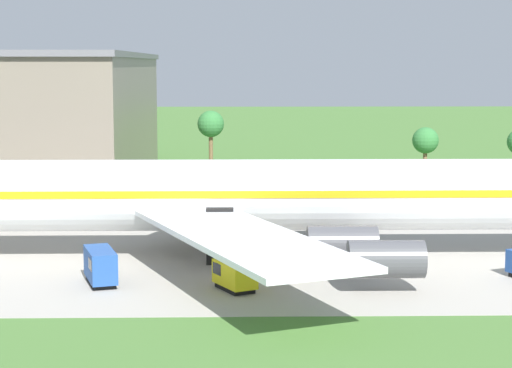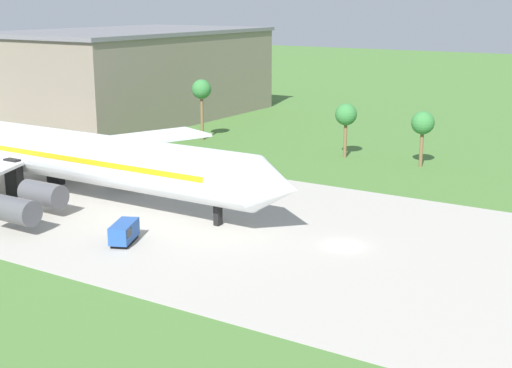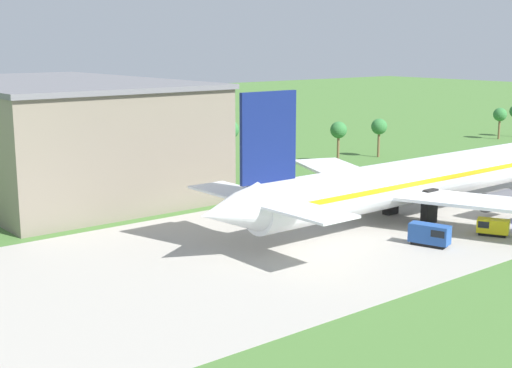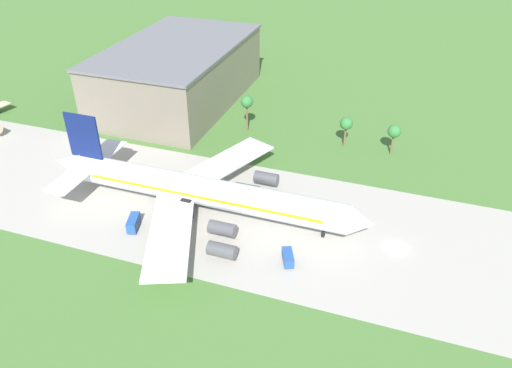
{
  "view_description": "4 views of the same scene",
  "coord_description": "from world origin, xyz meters",
  "px_view_note": "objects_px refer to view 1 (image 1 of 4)",
  "views": [
    {
      "loc": [
        -44.56,
        -84.82,
        17.51
      ],
      "look_at": [
        -42.76,
        -1.12,
        6.65
      ],
      "focal_mm": 65.0,
      "sensor_mm": 36.0,
      "label": 1
    },
    {
      "loc": [
        29.97,
        -65.7,
        25.26
      ],
      "look_at": [
        -10.27,
        -1.12,
        5.65
      ],
      "focal_mm": 50.0,
      "sensor_mm": 36.0,
      "label": 2
    },
    {
      "loc": [
        -128.27,
        -66.53,
        25.72
      ],
      "look_at": [
        -75.25,
        -1.12,
        8.9
      ],
      "focal_mm": 50.0,
      "sensor_mm": 36.0,
      "label": 3
    },
    {
      "loc": [
        -1.66,
        -85.34,
        68.24
      ],
      "look_at": [
        -32.92,
        5.0,
        6.0
      ],
      "focal_mm": 35.0,
      "sensor_mm": 36.0,
      "label": 4
    }
  ],
  "objects_px": {
    "catering_van": "(234,275)",
    "terminal_building": "(19,117)",
    "jet_airliner": "(241,195)",
    "baggage_tug": "(101,266)"
  },
  "relations": [
    {
      "from": "catering_van",
      "to": "baggage_tug",
      "type": "bearing_deg",
      "value": 169.31
    },
    {
      "from": "jet_airliner",
      "to": "catering_van",
      "type": "distance_m",
      "value": 13.8
    },
    {
      "from": "baggage_tug",
      "to": "jet_airliner",
      "type": "bearing_deg",
      "value": 44.36
    },
    {
      "from": "jet_airliner",
      "to": "terminal_building",
      "type": "relative_size",
      "value": 1.28
    },
    {
      "from": "jet_airliner",
      "to": "baggage_tug",
      "type": "xyz_separation_m",
      "value": [
        -11.31,
        -11.06,
        -4.08
      ]
    },
    {
      "from": "baggage_tug",
      "to": "terminal_building",
      "type": "xyz_separation_m",
      "value": [
        -21.56,
        66.42,
        8.09
      ]
    },
    {
      "from": "baggage_tug",
      "to": "terminal_building",
      "type": "bearing_deg",
      "value": 107.98
    },
    {
      "from": "catering_van",
      "to": "terminal_building",
      "type": "xyz_separation_m",
      "value": [
        -32.2,
        68.43,
        8.38
      ]
    },
    {
      "from": "baggage_tug",
      "to": "terminal_building",
      "type": "relative_size",
      "value": 0.09
    },
    {
      "from": "terminal_building",
      "to": "catering_van",
      "type": "bearing_deg",
      "value": -64.8
    }
  ]
}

